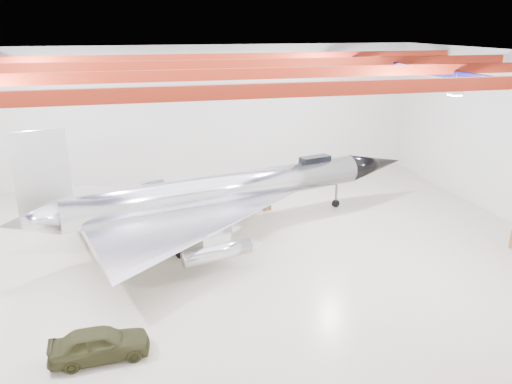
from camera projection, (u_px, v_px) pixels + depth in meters
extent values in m
plane|color=beige|center=(215.00, 256.00, 28.36)|extent=(40.00, 40.00, 0.00)
plane|color=silver|center=(181.00, 116.00, 40.36)|extent=(40.00, 0.00, 40.00)
plane|color=#0A0F38|center=(209.00, 57.00, 24.84)|extent=(40.00, 40.00, 0.00)
cube|color=maroon|center=(253.00, 91.00, 16.77)|extent=(39.50, 0.25, 0.50)
cube|color=maroon|center=(221.00, 75.00, 22.28)|extent=(39.50, 0.25, 0.50)
cube|color=maroon|center=(201.00, 64.00, 27.78)|extent=(39.50, 0.25, 0.50)
cube|color=maroon|center=(187.00, 58.00, 33.28)|extent=(39.50, 0.25, 0.50)
cube|color=#0B0D47|center=(421.00, 70.00, 27.97)|extent=(0.25, 29.50, 0.40)
cube|color=silver|center=(455.00, 92.00, 22.12)|extent=(0.55, 0.55, 0.25)
cube|color=silver|center=(19.00, 77.00, 28.39)|extent=(0.55, 0.55, 0.25)
cube|color=silver|center=(344.00, 69.00, 33.12)|extent=(0.55, 0.55, 0.25)
cylinder|color=silver|center=(224.00, 189.00, 31.11)|extent=(19.48, 6.68, 1.96)
cone|color=black|center=(375.00, 164.00, 36.66)|extent=(5.23, 3.09, 1.96)
cone|color=silver|center=(28.00, 222.00, 26.00)|extent=(3.33, 2.62, 1.96)
cube|color=silver|center=(42.00, 173.00, 25.63)|extent=(2.69, 0.78, 4.41)
cube|color=black|center=(315.00, 160.00, 33.89)|extent=(2.28, 1.29, 0.49)
cylinder|color=silver|center=(217.00, 252.00, 25.73)|extent=(3.82, 1.76, 0.88)
cylinder|color=silver|center=(199.00, 235.00, 27.77)|extent=(3.82, 1.76, 0.88)
cylinder|color=silver|center=(165.00, 204.00, 32.66)|extent=(3.82, 1.76, 0.88)
cylinder|color=silver|center=(153.00, 193.00, 34.70)|extent=(3.82, 1.76, 0.88)
cylinder|color=#59595B|center=(336.00, 195.00, 35.70)|extent=(0.18, 0.18, 1.76)
cylinder|color=black|center=(336.00, 203.00, 35.89)|extent=(0.58, 0.34, 0.55)
cylinder|color=#59595B|center=(180.00, 244.00, 27.89)|extent=(0.18, 0.18, 1.76)
cylinder|color=black|center=(180.00, 253.00, 28.09)|extent=(0.58, 0.34, 0.55)
cylinder|color=#59595B|center=(153.00, 216.00, 31.97)|extent=(0.18, 0.18, 1.76)
cylinder|color=black|center=(154.00, 224.00, 32.16)|extent=(0.58, 0.34, 0.55)
imported|color=#35351A|center=(99.00, 344.00, 19.55)|extent=(3.92, 1.71, 1.31)
cylinder|color=#59595B|center=(221.00, 244.00, 29.51)|extent=(0.57, 0.57, 0.40)
cube|color=olive|center=(267.00, 207.00, 35.43)|extent=(0.60, 0.53, 0.36)
cube|color=#59595B|center=(111.00, 217.00, 33.80)|extent=(0.51, 0.45, 0.30)
cylinder|color=maroon|center=(245.00, 210.00, 34.75)|extent=(0.46, 0.46, 0.40)
cube|color=olive|center=(219.00, 225.00, 32.29)|extent=(0.63, 0.52, 0.41)
cylinder|color=#59595B|center=(248.00, 202.00, 36.35)|extent=(0.55, 0.55, 0.38)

